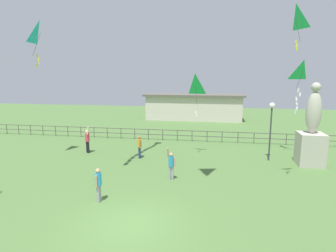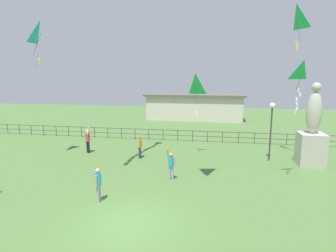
# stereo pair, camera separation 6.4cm
# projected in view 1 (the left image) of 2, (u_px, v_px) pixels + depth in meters

# --- Properties ---
(ground_plane) EXTENTS (80.00, 80.00, 0.00)m
(ground_plane) POSITION_uv_depth(u_px,v_px,m) (129.00, 224.00, 10.74)
(ground_plane) COLOR #4C7038
(statue_monument) EXTENTS (1.52, 1.52, 5.19)m
(statue_monument) POSITION_uv_depth(u_px,v_px,m) (311.00, 138.00, 17.54)
(statue_monument) COLOR #B2AD9E
(statue_monument) RESTS_ON ground_plane
(lamppost) EXTENTS (0.36, 0.36, 3.88)m
(lamppost) POSITION_uv_depth(u_px,v_px,m) (271.00, 118.00, 18.24)
(lamppost) COLOR #38383D
(lamppost) RESTS_ON ground_plane
(person_1) EXTENTS (0.29, 0.47, 1.56)m
(person_1) POSITION_uv_depth(u_px,v_px,m) (98.00, 183.00, 12.48)
(person_1) COLOR #99999E
(person_1) RESTS_ON ground_plane
(person_2) EXTENTS (0.46, 0.44, 2.00)m
(person_2) POSITION_uv_depth(u_px,v_px,m) (87.00, 139.00, 20.39)
(person_2) COLOR black
(person_2) RESTS_ON ground_plane
(person_3) EXTENTS (0.29, 0.43, 1.55)m
(person_3) POSITION_uv_depth(u_px,v_px,m) (139.00, 145.00, 19.10)
(person_3) COLOR navy
(person_3) RESTS_ON ground_plane
(person_4) EXTENTS (0.46, 0.28, 1.78)m
(person_4) POSITION_uv_depth(u_px,v_px,m) (171.00, 164.00, 15.14)
(person_4) COLOR #99999E
(person_4) RESTS_ON ground_plane
(kite_0) EXTENTS (1.02, 1.10, 2.86)m
(kite_0) POSITION_uv_depth(u_px,v_px,m) (40.00, 34.00, 17.67)
(kite_0) COLOR #19B2B2
(kite_1) EXTENTS (1.00, 1.13, 2.86)m
(kite_1) POSITION_uv_depth(u_px,v_px,m) (195.00, 86.00, 18.55)
(kite_1) COLOR #1EB759
(kite_2) EXTENTS (0.86, 0.83, 2.63)m
(kite_2) POSITION_uv_depth(u_px,v_px,m) (303.00, 74.00, 13.70)
(kite_2) COLOR #1EB759
(kite_4) EXTENTS (1.00, 1.21, 2.74)m
(kite_4) POSITION_uv_depth(u_px,v_px,m) (295.00, 18.00, 17.25)
(kite_4) COLOR #1EB759
(waterfront_railing) EXTENTS (36.02, 0.06, 0.95)m
(waterfront_railing) POSITION_uv_depth(u_px,v_px,m) (175.00, 134.00, 24.24)
(waterfront_railing) COLOR #4C4742
(waterfront_railing) RESTS_ON ground_plane
(pavilion_building) EXTENTS (12.41, 3.97, 3.24)m
(pavilion_building) POSITION_uv_depth(u_px,v_px,m) (194.00, 107.00, 35.58)
(pavilion_building) COLOR beige
(pavilion_building) RESTS_ON ground_plane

